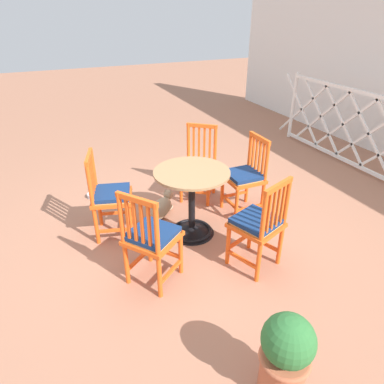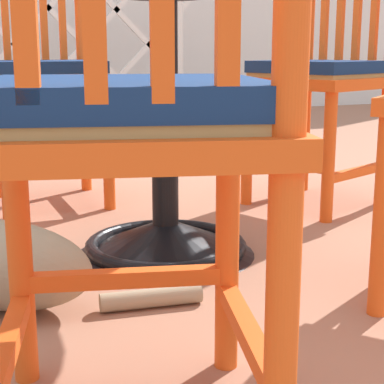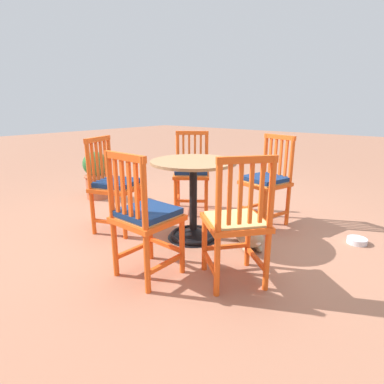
# 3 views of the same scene
# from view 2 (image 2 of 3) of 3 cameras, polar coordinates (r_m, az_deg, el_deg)

# --- Properties ---
(ground_plane) EXTENTS (24.00, 24.00, 0.00)m
(ground_plane) POSITION_cam_2_polar(r_m,az_deg,el_deg) (1.66, 2.17, -6.38)
(ground_plane) COLOR #A36B51
(cafe_table) EXTENTS (0.76, 0.76, 0.73)m
(cafe_table) POSITION_cam_2_polar(r_m,az_deg,el_deg) (1.67, -2.44, 3.76)
(cafe_table) COLOR black
(cafe_table) RESTS_ON ground_plane
(orange_chair_tucked_in) EXTENTS (0.40, 0.40, 0.91)m
(orange_chair_tucked_in) POSITION_cam_2_polar(r_m,az_deg,el_deg) (2.32, -13.05, 9.97)
(orange_chair_tucked_in) COLOR #EA5619
(orange_chair_tucked_in) RESTS_ON ground_plane
(orange_chair_near_fence) EXTENTS (0.49, 0.49, 0.91)m
(orange_chair_near_fence) POSITION_cam_2_polar(r_m,az_deg,el_deg) (0.82, -5.89, 5.95)
(orange_chair_near_fence) COLOR #EA5619
(orange_chair_near_fence) RESTS_ON ground_plane
(orange_chair_at_corner) EXTENTS (0.52, 0.52, 0.91)m
(orange_chair_at_corner) POSITION_cam_2_polar(r_m,az_deg,el_deg) (2.28, 11.54, 10.00)
(orange_chair_at_corner) COLOR #EA5619
(orange_chair_at_corner) RESTS_ON ground_plane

